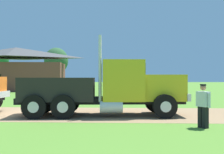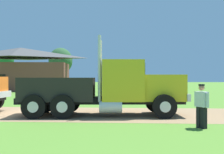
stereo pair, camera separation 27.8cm
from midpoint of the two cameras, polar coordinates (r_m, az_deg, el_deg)
The scene contains 7 objects.
ground_plane at distance 15.00m, azimuth -16.22°, elevation -7.00°, with size 200.00×200.00×0.00m, color #55862D.
dirt_track at distance 15.00m, azimuth -16.22°, elevation -6.98°, with size 120.00×5.62×0.01m, color #9A7954.
truck_foreground_white at distance 13.46m, azimuth -0.94°, elevation -2.39°, with size 8.01×3.12×3.69m.
visitor_walking_mid at distance 10.60m, azimuth 18.32°, elevation -5.26°, with size 0.46×0.57×1.57m.
shed_building at distance 40.74m, azimuth -17.80°, elevation 1.39°, with size 13.90×7.76×5.92m.
tree_left at distance 60.19m, azimuth -20.64°, elevation 3.22°, with size 3.49×3.49×7.26m.
tree_mid at distance 52.76m, azimuth -10.17°, elevation 3.21°, with size 4.33×4.33×7.26m.
Camera 2 is at (5.26, -13.97, 1.80)m, focal length 45.40 mm.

